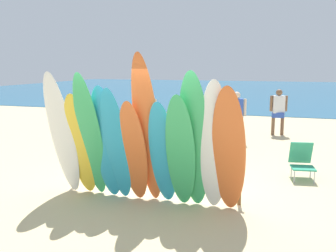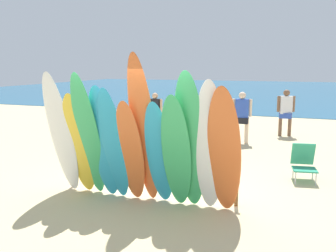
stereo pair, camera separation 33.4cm
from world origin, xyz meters
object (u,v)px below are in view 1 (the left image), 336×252
at_px(surfboard_rack, 151,167).
at_px(surfboard_white_10, 214,147).
at_px(surfboard_yellow_1, 81,145).
at_px(surfboard_teal_7, 163,154).
at_px(surfboard_orange_11, 229,151).
at_px(surfboard_green_9, 194,142).
at_px(surfboard_teal_3, 107,143).
at_px(surfboard_green_8, 180,153).
at_px(surfboard_orange_5, 134,152).
at_px(surfboard_orange_6, 147,131).
at_px(beachgoer_by_water, 278,109).
at_px(beachgoer_near_rack, 149,111).
at_px(beach_chair_red, 302,160).
at_px(beachgoer_midbeach, 236,113).
at_px(surfboard_teal_4, 116,145).
at_px(surfboard_green_2, 90,137).
at_px(surfboard_white_0, 62,135).

distance_m(surfboard_rack, surfboard_white_10, 1.53).
bearing_deg(surfboard_yellow_1, surfboard_teal_7, -1.00).
distance_m(surfboard_teal_7, surfboard_orange_11, 1.19).
relative_size(surfboard_rack, surfboard_green_9, 1.41).
bearing_deg(surfboard_teal_3, surfboard_green_9, 1.27).
bearing_deg(surfboard_green_8, surfboard_green_9, 12.94).
height_order(surfboard_teal_7, surfboard_orange_11, surfboard_orange_11).
xyz_separation_m(surfboard_orange_5, surfboard_white_10, (1.47, 0.05, 0.19)).
bearing_deg(surfboard_orange_6, surfboard_orange_5, -177.44).
height_order(surfboard_orange_5, surfboard_teal_7, surfboard_teal_7).
bearing_deg(surfboard_orange_5, beachgoer_by_water, 72.91).
distance_m(surfboard_green_9, beachgoer_near_rack, 7.06).
relative_size(surfboard_yellow_1, beach_chair_red, 2.57).
relative_size(surfboard_orange_6, beachgoer_near_rack, 1.83).
bearing_deg(surfboard_teal_7, surfboard_teal_3, -177.43).
bearing_deg(surfboard_orange_6, surfboard_orange_11, 5.36).
height_order(surfboard_white_10, beach_chair_red, surfboard_white_10).
distance_m(surfboard_rack, beachgoer_midbeach, 5.68).
relative_size(surfboard_orange_5, surfboard_green_9, 0.79).
bearing_deg(beach_chair_red, surfboard_orange_6, -146.15).
height_order(surfboard_orange_5, beachgoer_near_rack, surfboard_orange_5).
xyz_separation_m(surfboard_orange_6, beachgoer_by_water, (2.12, 7.88, -0.43)).
bearing_deg(surfboard_white_10, surfboard_green_9, 178.21).
xyz_separation_m(surfboard_green_8, surfboard_orange_11, (0.83, 0.06, 0.08)).
bearing_deg(surfboard_teal_7, surfboard_white_10, 1.72).
relative_size(surfboard_teal_4, surfboard_green_9, 0.88).
height_order(surfboard_green_2, surfboard_green_9, surfboard_green_9).
relative_size(surfboard_white_0, surfboard_teal_3, 1.12).
height_order(surfboard_orange_6, beachgoer_midbeach, surfboard_orange_6).
relative_size(surfboard_orange_6, beach_chair_red, 3.45).
relative_size(surfboard_rack, surfboard_orange_5, 1.77).
height_order(surfboard_rack, beach_chair_red, beach_chair_red).
xyz_separation_m(surfboard_teal_3, surfboard_orange_5, (0.56, -0.03, -0.13)).
relative_size(surfboard_white_0, beachgoer_near_rack, 1.62).
bearing_deg(surfboard_orange_6, surfboard_green_2, -173.84).
xyz_separation_m(surfboard_white_0, surfboard_green_8, (2.37, 0.00, -0.18)).
height_order(surfboard_teal_4, beachgoer_near_rack, surfboard_teal_4).
xyz_separation_m(surfboard_rack, surfboard_green_9, (0.98, -0.50, 0.67)).
xyz_separation_m(surfboard_green_2, surfboard_green_8, (1.76, 0.01, -0.17)).
relative_size(surfboard_yellow_1, surfboard_green_2, 0.84).
bearing_deg(surfboard_orange_5, surfboard_green_8, -2.37).
relative_size(surfboard_teal_3, surfboard_teal_7, 1.12).
distance_m(surfboard_green_2, surfboard_white_10, 2.33).
relative_size(surfboard_rack, surfboard_teal_3, 1.59).
bearing_deg(beach_chair_red, surfboard_white_10, -130.96).
height_order(surfboard_orange_11, beach_chair_red, surfboard_orange_11).
height_order(surfboard_green_8, beachgoer_midbeach, surfboard_green_8).
distance_m(surfboard_green_9, surfboard_white_10, 0.35).
xyz_separation_m(surfboard_teal_7, surfboard_green_9, (0.58, -0.02, 0.26)).
xyz_separation_m(beachgoer_midbeach, beach_chair_red, (1.94, -3.54, -0.54)).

